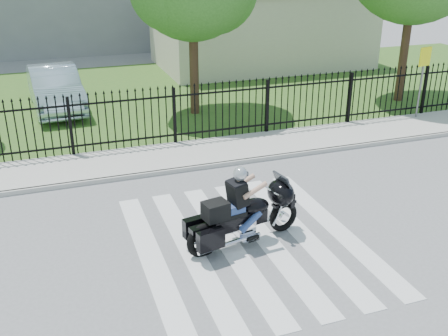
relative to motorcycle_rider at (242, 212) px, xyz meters
name	(u,v)px	position (x,y,z in m)	size (l,w,h in m)	color
ground	(248,243)	(0.13, -0.05, -0.71)	(120.00, 120.00, 0.00)	slate
crosswalk	(248,243)	(0.13, -0.05, -0.71)	(5.00, 5.50, 0.01)	silver
sidewalk	(184,155)	(0.13, 4.95, -0.65)	(40.00, 2.00, 0.12)	#ADAAA3
curb	(194,168)	(0.13, 3.95, -0.65)	(40.00, 0.12, 0.12)	#ADAAA3
grass_strip	(139,96)	(0.13, 11.95, -0.70)	(40.00, 12.00, 0.02)	#2D571E
iron_fence	(174,117)	(0.13, 5.95, 0.19)	(26.00, 0.04, 1.80)	black
building_low	(261,29)	(7.13, 15.95, 1.04)	(10.00, 6.00, 3.50)	beige
motorcycle_rider	(242,212)	(0.00, 0.00, 0.00)	(2.61, 1.19, 1.74)	black
parked_car	(55,88)	(-3.05, 11.07, 0.09)	(1.65, 4.75, 1.56)	#A6C1D1
traffic_sign	(423,68)	(8.68, 5.64, 1.13)	(0.52, 0.16, 2.41)	slate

